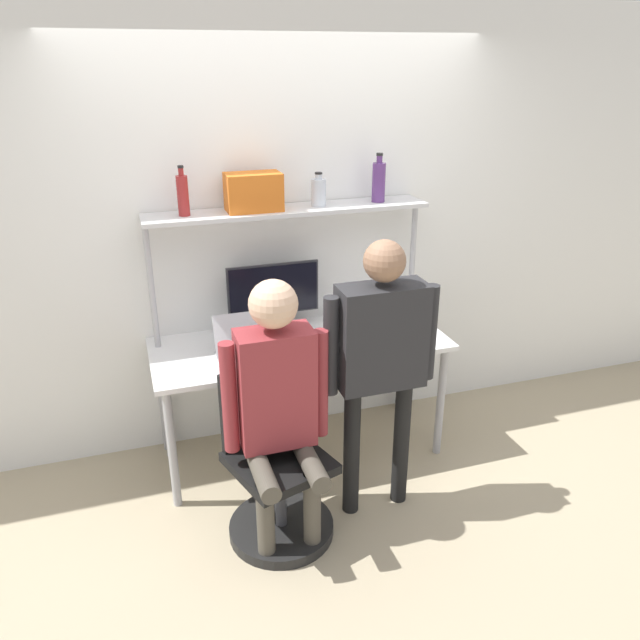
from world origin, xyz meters
The scene contains 14 objects.
ground_plane centered at (0.00, 0.00, 0.00)m, with size 12.00×12.00×0.00m, color tan.
wall_back centered at (0.00, 0.75, 1.35)m, with size 8.00×0.06×2.70m.
desk centered at (0.00, 0.37, 0.70)m, with size 1.77×0.70×0.78m.
shelf_unit centered at (0.00, 0.58, 1.34)m, with size 1.69×0.27×1.55m.
monitor centered at (-0.10, 0.59, 1.03)m, with size 0.57×0.16×0.44m.
laptop centered at (-0.37, 0.29, 0.84)m, with size 0.30×0.25×0.24m.
cell_phone centered at (-0.10, 0.28, 0.78)m, with size 0.07×0.15×0.01m.
office_chair centered at (-0.33, -0.29, 0.28)m, with size 0.58×0.58×0.92m.
person_seated centered at (-0.32, -0.33, 0.85)m, with size 0.54×0.48×1.43m.
person_standing centered at (0.25, -0.27, 0.99)m, with size 0.62×0.21×1.56m.
bottle_clear centered at (0.18, 0.58, 1.64)m, with size 0.09×0.09×0.20m.
bottle_red centered at (-0.60, 0.58, 1.67)m, with size 0.06×0.06×0.28m.
bottle_purple centered at (0.57, 0.58, 1.67)m, with size 0.08×0.08×0.29m.
storage_box centered at (-0.21, 0.58, 1.66)m, with size 0.32×0.18×0.21m.
Camera 1 is at (-0.95, -2.91, 2.37)m, focal length 35.00 mm.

